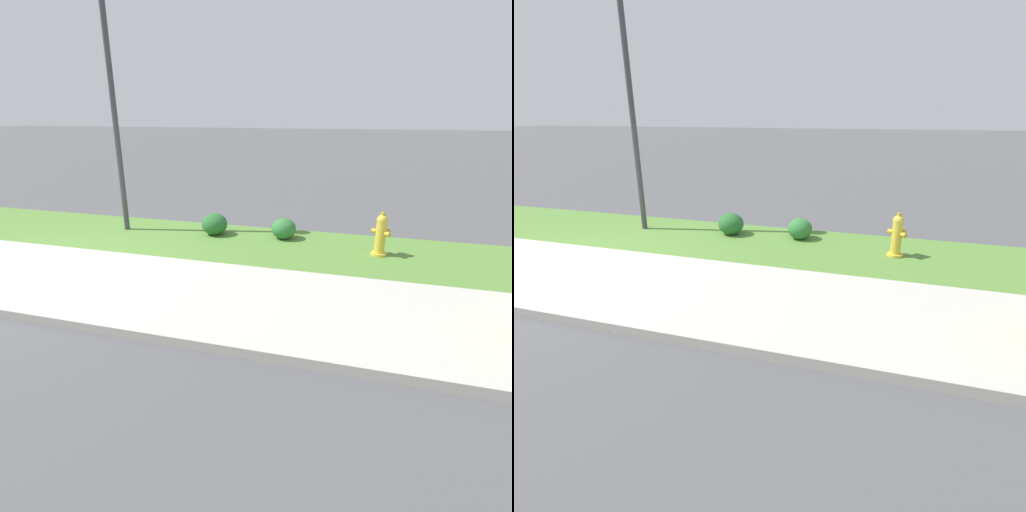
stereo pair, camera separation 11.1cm
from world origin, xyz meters
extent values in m
plane|color=#515154|center=(0.00, 0.00, 0.00)|extent=(120.00, 120.00, 0.00)
cube|color=#BCB7AD|center=(0.00, 0.00, 0.01)|extent=(18.00, 2.34, 0.01)
cube|color=#568438|center=(0.00, 2.33, 0.00)|extent=(18.00, 2.32, 0.01)
cylinder|color=gold|center=(5.16, 2.31, 0.03)|extent=(0.27, 0.27, 0.05)
cylinder|color=gold|center=(5.16, 2.31, 0.34)|extent=(0.17, 0.17, 0.59)
sphere|color=gold|center=(5.16, 2.31, 0.64)|extent=(0.18, 0.18, 0.18)
cube|color=#B29323|center=(5.16, 2.31, 0.75)|extent=(0.08, 0.08, 0.06)
cylinder|color=#B29323|center=(5.05, 2.39, 0.42)|extent=(0.13, 0.13, 0.09)
cylinder|color=#B29323|center=(5.26, 2.24, 0.42)|extent=(0.13, 0.13, 0.09)
cylinder|color=#B29323|center=(5.24, 2.42, 0.42)|extent=(0.16, 0.15, 0.12)
cylinder|color=#3D3D42|center=(-0.03, 2.56, 2.37)|extent=(0.11, 0.11, 4.74)
ellipsoid|color=#337538|center=(3.34, 2.82, 0.21)|extent=(0.49, 0.49, 0.41)
ellipsoid|color=#28662D|center=(1.92, 2.71, 0.22)|extent=(0.52, 0.52, 0.44)
camera|label=1|loc=(4.90, -4.62, 2.36)|focal=28.00mm
camera|label=2|loc=(5.00, -4.59, 2.36)|focal=28.00mm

